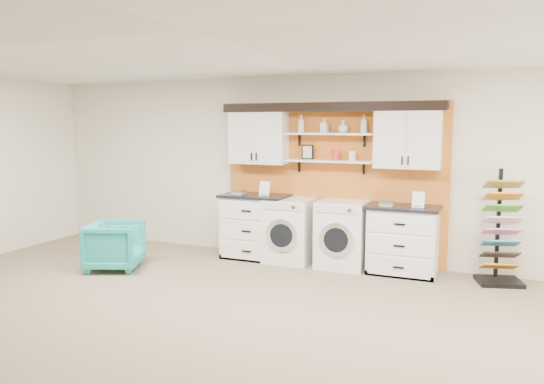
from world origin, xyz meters
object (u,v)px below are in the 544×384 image
at_px(base_cabinet_left, 255,226).
at_px(dryer, 343,234).
at_px(sample_rack, 500,246).
at_px(base_cabinet_right, 403,240).
at_px(washer, 290,230).
at_px(armchair, 115,246).

bearing_deg(base_cabinet_left, dryer, -0.14).
distance_m(base_cabinet_left, sample_rack, 3.50).
height_order(base_cabinet_right, washer, washer).
bearing_deg(washer, armchair, -147.62).
bearing_deg(base_cabinet_left, armchair, -139.00).
bearing_deg(armchair, washer, -79.72).
bearing_deg(sample_rack, base_cabinet_left, 164.91).
bearing_deg(armchair, dryer, -87.42).
height_order(washer, dryer, dryer).
distance_m(base_cabinet_right, washer, 1.68).
xyz_separation_m(washer, dryer, (0.82, -0.00, 0.00)).
bearing_deg(armchair, base_cabinet_left, -71.10).
height_order(base_cabinet_left, sample_rack, sample_rack).
height_order(dryer, sample_rack, sample_rack).
height_order(base_cabinet_left, washer, base_cabinet_left).
distance_m(base_cabinet_right, sample_rack, 1.24).
bearing_deg(base_cabinet_right, armchair, -160.33).
relative_size(base_cabinet_right, armchair, 1.31).
bearing_deg(sample_rack, dryer, 165.34).
relative_size(base_cabinet_right, dryer, 1.01).
height_order(washer, sample_rack, sample_rack).
relative_size(washer, sample_rack, 0.64).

